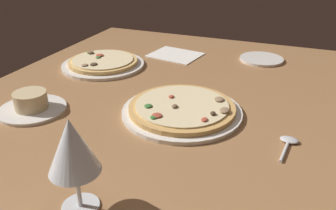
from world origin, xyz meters
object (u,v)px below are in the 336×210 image
(wine_glass_far, at_px, (72,148))
(side_plate, at_px, (262,59))
(spoon, at_px, (288,143))
(pizza_main, at_px, (182,109))
(paper_menu, at_px, (175,55))
(pizza_side, at_px, (103,63))
(ramekin_on_saucer, at_px, (31,104))

(wine_glass_far, xyz_separation_m, side_plate, (0.86, -0.17, -0.11))
(side_plate, xyz_separation_m, spoon, (-0.53, -0.13, 0.00))
(spoon, bearing_deg, pizza_main, 78.99)
(paper_menu, distance_m, spoon, 0.64)
(pizza_side, distance_m, paper_menu, 0.27)
(wine_glass_far, bearing_deg, side_plate, -11.25)
(ramekin_on_saucer, distance_m, paper_menu, 0.58)
(ramekin_on_saucer, distance_m, spoon, 0.62)
(pizza_main, height_order, paper_menu, pizza_main)
(pizza_main, height_order, spoon, pizza_main)
(pizza_side, height_order, paper_menu, pizza_side)
(wine_glass_far, relative_size, spoon, 1.61)
(pizza_main, bearing_deg, ramekin_on_saucer, 109.52)
(pizza_main, relative_size, wine_glass_far, 1.80)
(ramekin_on_saucer, height_order, paper_menu, ramekin_on_saucer)
(wine_glass_far, xyz_separation_m, paper_menu, (0.80, 0.13, -0.12))
(pizza_side, height_order, wine_glass_far, wine_glass_far)
(ramekin_on_saucer, bearing_deg, pizza_main, -70.48)
(paper_menu, bearing_deg, pizza_main, -147.51)
(ramekin_on_saucer, bearing_deg, paper_menu, -18.28)
(pizza_main, relative_size, ramekin_on_saucer, 1.78)
(wine_glass_far, xyz_separation_m, spoon, (0.32, -0.30, -0.11))
(pizza_side, height_order, ramekin_on_saucer, ramekin_on_saucer)
(pizza_main, xyz_separation_m, spoon, (-0.05, -0.26, -0.01))
(ramekin_on_saucer, xyz_separation_m, side_plate, (0.61, -0.49, -0.01))
(ramekin_on_saucer, relative_size, spoon, 1.63)
(pizza_side, xyz_separation_m, wine_glass_far, (-0.60, -0.32, 0.10))
(pizza_side, bearing_deg, paper_menu, -43.23)
(pizza_main, bearing_deg, paper_menu, 22.71)
(pizza_main, bearing_deg, wine_glass_far, 173.28)
(wine_glass_far, height_order, paper_menu, wine_glass_far)
(pizza_side, bearing_deg, pizza_main, -121.72)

